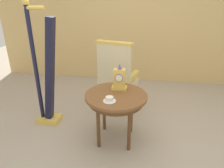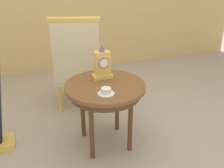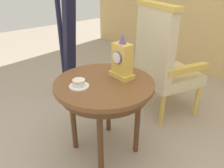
% 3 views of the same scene
% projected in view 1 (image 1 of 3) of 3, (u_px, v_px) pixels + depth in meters
% --- Properties ---
extents(ground_plane, '(10.00, 10.00, 0.00)m').
position_uv_depth(ground_plane, '(122.00, 142.00, 2.63)').
color(ground_plane, tan).
extents(wall_back, '(6.00, 0.10, 2.80)m').
position_uv_depth(wall_back, '(136.00, 14.00, 4.12)').
color(wall_back, tan).
rests_on(wall_back, ground).
extents(side_table, '(0.75, 0.75, 0.65)m').
position_uv_depth(side_table, '(116.00, 100.00, 2.48)').
color(side_table, brown).
rests_on(side_table, ground).
extents(teacup_left, '(0.14, 0.14, 0.06)m').
position_uv_depth(teacup_left, '(109.00, 99.00, 2.28)').
color(teacup_left, white).
rests_on(teacup_left, side_table).
extents(mantel_clock, '(0.19, 0.11, 0.34)m').
position_uv_depth(mantel_clock, '(119.00, 79.00, 2.53)').
color(mantel_clock, gold).
rests_on(mantel_clock, side_table).
extents(armchair, '(0.66, 0.65, 1.14)m').
position_uv_depth(armchair, '(117.00, 75.00, 3.22)').
color(armchair, beige).
rests_on(armchair, ground).
extents(harp, '(0.40, 0.24, 1.72)m').
position_uv_depth(harp, '(46.00, 79.00, 2.81)').
color(harp, gold).
rests_on(harp, ground).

